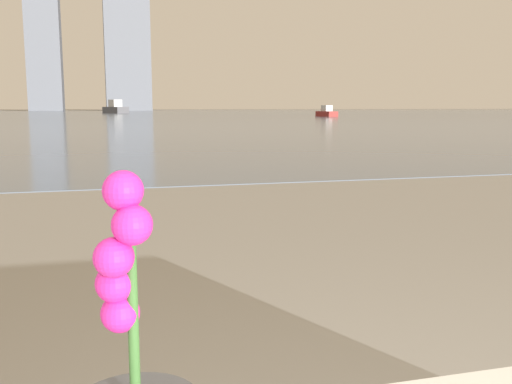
% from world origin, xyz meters
% --- Properties ---
extents(harbor_water, '(180.00, 110.00, 0.01)m').
position_xyz_m(harbor_water, '(0.00, 62.00, 0.01)').
color(harbor_water, slate).
rests_on(harbor_water, ground_plane).
extents(harbor_boat_0, '(3.28, 4.88, 1.74)m').
position_xyz_m(harbor_boat_0, '(1.41, 77.15, 0.62)').
color(harbor_boat_0, '#4C4C51').
rests_on(harbor_boat_0, harbor_water).
extents(harbor_boat_2, '(1.14, 2.73, 1.00)m').
position_xyz_m(harbor_boat_2, '(19.06, 48.23, 0.36)').
color(harbor_boat_2, maroon).
rests_on(harbor_boat_2, harbor_water).
extents(skyline_tower_3, '(8.58, 9.81, 39.42)m').
position_xyz_m(skyline_tower_3, '(5.04, 118.00, 19.71)').
color(skyline_tower_3, slate).
rests_on(skyline_tower_3, ground_plane).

